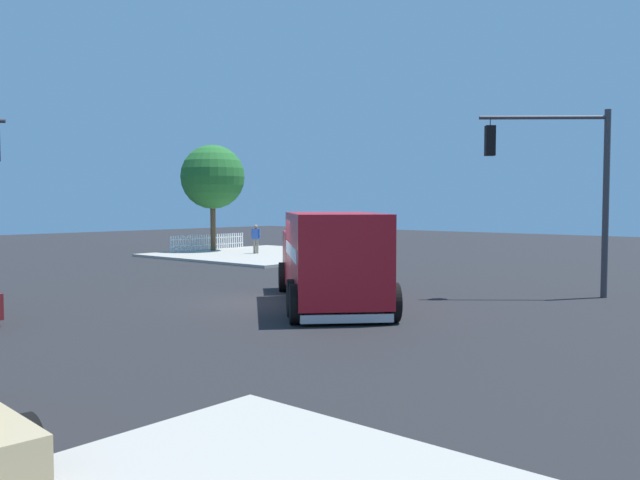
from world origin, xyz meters
TOP-DOWN VIEW (x-y plane):
  - ground_plane at (0.00, 0.00)m, footprint 100.00×100.00m
  - sidewalk_corner_near at (-12.67, -12.67)m, footprint 10.78×10.78m
  - delivery_truck at (-0.90, 2.00)m, footprint 7.08×7.30m
  - traffic_light_secondary at (-6.94, 6.69)m, footprint 2.72×3.25m
  - pedestrian_near_corner at (-12.23, -13.05)m, footprint 0.36×0.48m
  - pedestrian_crossing at (-12.40, -9.64)m, footprint 0.52×0.28m
  - picket_fence_run at (-12.67, -17.82)m, footprint 5.86×0.05m
  - shade_tree_near at (-12.26, -16.87)m, footprint 3.92×3.92m

SIDE VIEW (x-z plane):
  - ground_plane at x=0.00m, z-range 0.00..0.00m
  - sidewalk_corner_near at x=-12.67m, z-range 0.00..0.14m
  - picket_fence_run at x=-12.67m, z-range 0.15..1.10m
  - pedestrian_near_corner at x=-12.23m, z-range 0.25..1.91m
  - pedestrian_crossing at x=-12.40m, z-range 0.26..1.92m
  - delivery_truck at x=-0.90m, z-range 0.07..2.80m
  - traffic_light_secondary at x=-6.94m, z-range 0.93..6.90m
  - shade_tree_near at x=-12.26m, z-range 1.40..7.88m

